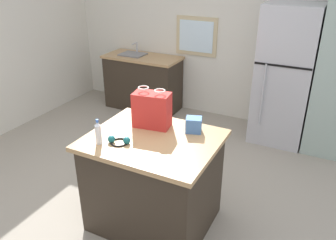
# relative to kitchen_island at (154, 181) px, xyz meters

# --- Properties ---
(ground) EXTENTS (6.44, 6.44, 0.00)m
(ground) POSITION_rel_kitchen_island_xyz_m (-0.26, 0.10, -0.46)
(ground) COLOR #9E9384
(back_wall) EXTENTS (5.36, 0.13, 2.71)m
(back_wall) POSITION_rel_kitchen_island_xyz_m (-0.26, 2.77, 0.89)
(back_wall) COLOR silver
(back_wall) RESTS_ON ground
(kitchen_island) EXTENTS (1.15, 0.94, 0.92)m
(kitchen_island) POSITION_rel_kitchen_island_xyz_m (0.00, 0.00, 0.00)
(kitchen_island) COLOR #33281E
(kitchen_island) RESTS_ON ground
(refrigerator) EXTENTS (0.70, 0.75, 1.86)m
(refrigerator) POSITION_rel_kitchen_island_xyz_m (0.73, 2.33, 0.47)
(refrigerator) COLOR #B7B7BC
(refrigerator) RESTS_ON ground
(sink_counter) EXTENTS (1.27, 0.60, 1.09)m
(sink_counter) POSITION_rel_kitchen_island_xyz_m (-1.55, 2.41, 0.00)
(sink_counter) COLOR #33281E
(sink_counter) RESTS_ON ground
(shopping_bag) EXTENTS (0.36, 0.23, 0.38)m
(shopping_bag) POSITION_rel_kitchen_island_xyz_m (-0.12, 0.21, 0.62)
(shopping_bag) COLOR red
(shopping_bag) RESTS_ON kitchen_island
(small_box) EXTENTS (0.17, 0.16, 0.14)m
(small_box) POSITION_rel_kitchen_island_xyz_m (0.27, 0.28, 0.53)
(small_box) COLOR #4775B7
(small_box) RESTS_ON kitchen_island
(bottle) EXTENTS (0.05, 0.05, 0.23)m
(bottle) POSITION_rel_kitchen_island_xyz_m (-0.36, -0.29, 0.56)
(bottle) COLOR white
(bottle) RESTS_ON kitchen_island
(ear_defenders) EXTENTS (0.19, 0.19, 0.06)m
(ear_defenders) POSITION_rel_kitchen_island_xyz_m (-0.21, -0.21, 0.48)
(ear_defenders) COLOR black
(ear_defenders) RESTS_ON kitchen_island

